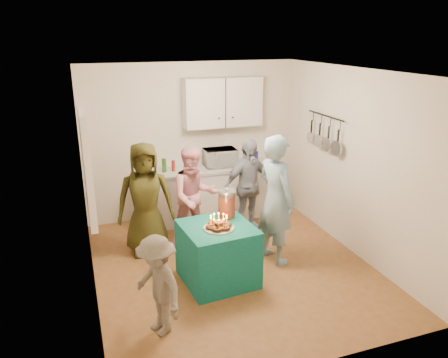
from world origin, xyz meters
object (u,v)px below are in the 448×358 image
object	(u,v)px
child_near_left	(158,286)
counter	(209,194)
microwave	(220,158)
punch_jar	(227,204)
woman_back_right	(248,186)
man_birthday	(276,200)
woman_back_left	(145,199)
party_table	(218,254)
woman_back_center	(194,197)

from	to	relation	value
child_near_left	counter	bearing A→B (deg)	130.89
microwave	punch_jar	world-z (taller)	microwave
woman_back_right	counter	bearing A→B (deg)	107.22
man_birthday	woman_back_left	xyz separation A→B (m)	(-1.63, 0.81, -0.08)
punch_jar	counter	bearing A→B (deg)	80.49
party_table	child_near_left	distance (m)	1.20
punch_jar	woman_back_right	xyz separation A→B (m)	(0.71, 1.03, -0.18)
microwave	man_birthday	xyz separation A→B (m)	(0.22, -1.69, -0.16)
man_birthday	woman_back_center	bearing A→B (deg)	32.38
man_birthday	woman_back_center	world-z (taller)	man_birthday
party_table	woman_back_right	xyz separation A→B (m)	(0.92, 1.28, 0.37)
microwave	woman_back_left	distance (m)	1.68
microwave	child_near_left	world-z (taller)	microwave
counter	man_birthday	distance (m)	1.80
man_birthday	child_near_left	xyz separation A→B (m)	(-1.83, -1.03, -0.34)
woman_back_left	woman_back_right	bearing A→B (deg)	13.18
woman_back_center	punch_jar	bearing A→B (deg)	-78.17
woman_back_left	woman_back_right	xyz separation A→B (m)	(1.63, 0.20, -0.06)
punch_jar	child_near_left	bearing A→B (deg)	-137.91
man_birthday	woman_back_left	world-z (taller)	man_birthday
woman_back_center	child_near_left	bearing A→B (deg)	-117.20
woman_back_center	woman_back_right	world-z (taller)	woman_back_right
man_birthday	woman_back_center	distance (m)	1.25
microwave	woman_back_center	size ratio (longest dim) A/B	0.35
counter	party_table	world-z (taller)	counter
woman_back_center	child_near_left	distance (m)	2.10
punch_jar	woman_back_center	distance (m)	0.91
microwave	child_near_left	xyz separation A→B (m)	(-1.61, -2.72, -0.50)
counter	punch_jar	xyz separation A→B (m)	(-0.29, -1.71, 0.50)
woman_back_left	microwave	bearing A→B (deg)	38.27
party_table	child_near_left	world-z (taller)	child_near_left
man_birthday	counter	bearing A→B (deg)	-0.53
woman_back_center	woman_back_right	size ratio (longest dim) A/B	0.99
party_table	man_birthday	distance (m)	1.09
woman_back_left	child_near_left	distance (m)	1.86
woman_back_right	party_table	bearing A→B (deg)	-140.67
party_table	punch_jar	distance (m)	0.64
woman_back_left	man_birthday	bearing A→B (deg)	-20.16
counter	party_table	distance (m)	2.02
party_table	woman_back_center	xyz separation A→B (m)	(0.01, 1.12, 0.37)
microwave	woman_back_left	size ratio (longest dim) A/B	0.32
man_birthday	woman_back_right	xyz separation A→B (m)	(0.00, 1.01, -0.14)
microwave	woman_back_center	xyz separation A→B (m)	(-0.69, -0.84, -0.31)
woman_back_left	child_near_left	xyz separation A→B (m)	(-0.20, -1.84, -0.26)
party_table	woman_back_right	world-z (taller)	woman_back_right
woman_back_left	woman_back_right	distance (m)	1.65
party_table	man_birthday	xyz separation A→B (m)	(0.92, 0.27, 0.52)
man_birthday	woman_back_right	distance (m)	1.02
woman_back_left	child_near_left	size ratio (longest dim) A/B	1.46
man_birthday	woman_back_center	xyz separation A→B (m)	(-0.91, 0.85, -0.15)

